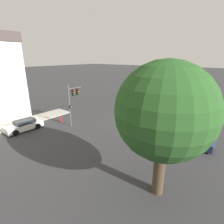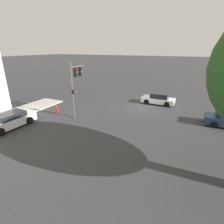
{
  "view_description": "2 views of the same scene",
  "coord_description": "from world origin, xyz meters",
  "px_view_note": "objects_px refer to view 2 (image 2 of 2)",
  "views": [
    {
      "loc": [
        -12.51,
        20.47,
        9.19
      ],
      "look_at": [
        1.35,
        2.71,
        1.99
      ],
      "focal_mm": 28.0,
      "sensor_mm": 36.0,
      "label": 1
    },
    {
      "loc": [
        -5.42,
        19.99,
        6.9
      ],
      "look_at": [
        1.44,
        5.95,
        1.15
      ],
      "focal_mm": 28.0,
      "sensor_mm": 36.0,
      "label": 2
    }
  ],
  "objects_px": {
    "traffic_signal": "(76,79)",
    "parked_car_0": "(10,121)",
    "fire_hydrant": "(57,109)",
    "crossing_car_1": "(158,99)"
  },
  "relations": [
    {
      "from": "fire_hydrant",
      "to": "crossing_car_1",
      "type": "bearing_deg",
      "value": -137.88
    },
    {
      "from": "parked_car_0",
      "to": "traffic_signal",
      "type": "bearing_deg",
      "value": 146.76
    },
    {
      "from": "traffic_signal",
      "to": "fire_hydrant",
      "type": "height_order",
      "value": "traffic_signal"
    },
    {
      "from": "crossing_car_1",
      "to": "parked_car_0",
      "type": "distance_m",
      "value": 16.97
    },
    {
      "from": "crossing_car_1",
      "to": "parked_car_0",
      "type": "xyz_separation_m",
      "value": [
        10.62,
        13.23,
        0.0
      ]
    },
    {
      "from": "traffic_signal",
      "to": "parked_car_0",
      "type": "bearing_deg",
      "value": -124.41
    },
    {
      "from": "parked_car_0",
      "to": "fire_hydrant",
      "type": "bearing_deg",
      "value": 167.51
    },
    {
      "from": "crossing_car_1",
      "to": "fire_hydrant",
      "type": "xyz_separation_m",
      "value": [
        9.39,
        8.49,
        -0.19
      ]
    },
    {
      "from": "fire_hydrant",
      "to": "parked_car_0",
      "type": "bearing_deg",
      "value": 75.38
    },
    {
      "from": "traffic_signal",
      "to": "fire_hydrant",
      "type": "distance_m",
      "value": 4.3
    }
  ]
}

